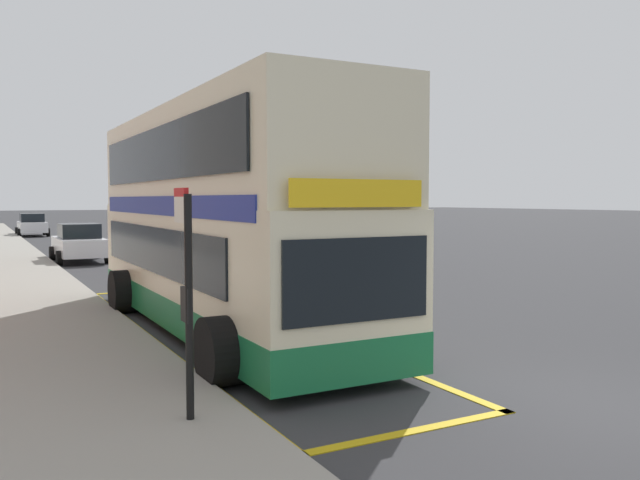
{
  "coord_description": "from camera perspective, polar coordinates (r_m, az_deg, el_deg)",
  "views": [
    {
      "loc": [
        -6.83,
        -5.27,
        2.64
      ],
      "look_at": [
        -0.55,
        6.42,
        1.81
      ],
      "focal_mm": 36.39,
      "sensor_mm": 36.0,
      "label": 1
    }
  ],
  "objects": [
    {
      "name": "bus_stop_sign",
      "position": [
        7.52,
        -11.64,
        -3.69
      ],
      "size": [
        0.09,
        0.51,
        2.63
      ],
      "color": "black",
      "rests_on": "pavement_near"
    },
    {
      "name": "parked_car_white_distant",
      "position": [
        29.13,
        -20.42,
        -0.25
      ],
      "size": [
        2.09,
        4.2,
        1.62
      ],
      "rotation": [
        0.0,
        0.0,
        3.15
      ],
      "color": "silver",
      "rests_on": "ground"
    },
    {
      "name": "parked_car_grey_kerbside",
      "position": [
        27.75,
        -7.31,
        -0.23
      ],
      "size": [
        2.09,
        4.2,
        1.62
      ],
      "rotation": [
        0.0,
        0.0,
        3.1
      ],
      "color": "slate",
      "rests_on": "ground"
    },
    {
      "name": "parked_car_white_far",
      "position": [
        39.81,
        -11.05,
        0.89
      ],
      "size": [
        2.09,
        4.2,
        1.62
      ],
      "rotation": [
        0.0,
        0.0,
        -0.04
      ],
      "color": "silver",
      "rests_on": "ground"
    },
    {
      "name": "ground_plane",
      "position": [
        37.98,
        -17.81,
        -0.56
      ],
      "size": [
        260.0,
        260.0,
        0.0
      ],
      "primitive_type": "plane",
      "color": "#333335"
    },
    {
      "name": "parked_car_white_behind",
      "position": [
        50.91,
        -23.99,
        1.22
      ],
      "size": [
        2.09,
        4.2,
        1.62
      ],
      "rotation": [
        0.0,
        0.0,
        -0.04
      ],
      "color": "silver",
      "rests_on": "ground"
    },
    {
      "name": "bus_bay_markings",
      "position": [
        13.29,
        -8.67,
        -7.88
      ],
      "size": [
        3.03,
        13.0,
        0.01
      ],
      "color": "gold",
      "rests_on": "ground"
    },
    {
      "name": "double_decker_bus",
      "position": [
        13.17,
        -8.83,
        1.05
      ],
      "size": [
        3.21,
        10.65,
        4.4
      ],
      "color": "beige",
      "rests_on": "ground"
    }
  ]
}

